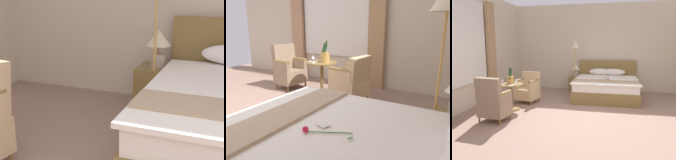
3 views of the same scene
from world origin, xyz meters
The scene contains 2 objects.
nightstand centered at (-0.73, 2.88, 0.26)m, with size 0.46×0.46×0.53m.
bedside_lamp centered at (-0.73, 2.88, 0.80)m, with size 0.28×0.28×0.43m.
Camera 1 is at (0.07, -0.55, 1.41)m, focal length 50.00 mm.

